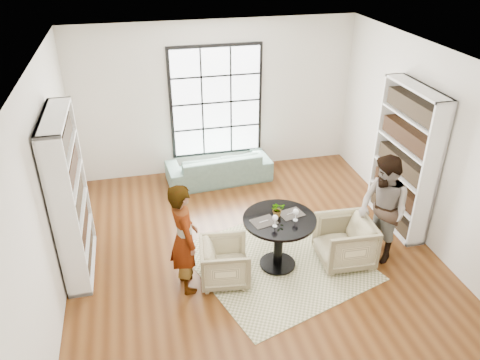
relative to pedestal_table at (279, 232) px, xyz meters
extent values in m
plane|color=brown|center=(-0.28, 0.35, -0.60)|extent=(6.00, 6.00, 0.00)
plane|color=silver|center=(-0.28, 3.35, 0.90)|extent=(5.50, 0.00, 5.50)
plane|color=silver|center=(-3.03, 0.35, 0.90)|extent=(0.00, 6.00, 6.00)
plane|color=silver|center=(2.47, 0.35, 0.90)|extent=(0.00, 6.00, 6.00)
plane|color=silver|center=(-0.28, -2.65, 0.90)|extent=(5.50, 0.00, 5.50)
plane|color=white|center=(-0.28, 0.35, 2.40)|extent=(6.00, 6.00, 0.00)
cube|color=black|center=(-0.28, 3.33, 0.85)|extent=(1.82, 0.06, 2.22)
cube|color=white|center=(-0.28, 3.29, 0.85)|extent=(1.70, 0.02, 2.10)
cube|color=beige|center=(0.02, 0.05, -0.60)|extent=(2.91, 2.91, 0.01)
cylinder|color=black|center=(0.00, 0.00, -0.58)|extent=(0.54, 0.54, 0.04)
cylinder|color=black|center=(0.00, 0.00, -0.20)|extent=(0.13, 0.13, 0.76)
cylinder|color=black|center=(0.00, 0.00, 0.21)|extent=(1.05, 1.05, 0.04)
imported|color=#739A96|center=(-0.35, 2.80, -0.31)|extent=(2.08, 0.94, 0.59)
imported|color=#BEB287|center=(-0.83, -0.14, -0.29)|extent=(0.77, 0.75, 0.63)
imported|color=#C6B98D|center=(0.99, -0.13, -0.25)|extent=(0.82, 0.80, 0.71)
imported|color=gray|center=(-1.38, -0.14, 0.21)|extent=(0.48, 0.65, 1.63)
imported|color=gray|center=(1.54, -0.13, 0.23)|extent=(0.75, 0.90, 1.68)
cube|color=black|center=(-0.24, -0.03, 0.24)|extent=(0.39, 0.34, 0.01)
cube|color=black|center=(0.20, 0.07, 0.24)|extent=(0.39, 0.34, 0.01)
cylinder|color=silver|center=(-0.12, -0.17, 0.24)|extent=(0.07, 0.07, 0.01)
cylinder|color=silver|center=(-0.12, -0.17, 0.29)|extent=(0.01, 0.01, 0.10)
sphere|color=maroon|center=(-0.12, -0.17, 0.37)|extent=(0.08, 0.08, 0.08)
ellipsoid|color=white|center=(-0.12, -0.17, 0.37)|extent=(0.08, 0.08, 0.09)
cylinder|color=silver|center=(0.20, -0.09, 0.24)|extent=(0.07, 0.07, 0.01)
cylinder|color=silver|center=(0.20, -0.09, 0.29)|extent=(0.01, 0.01, 0.11)
sphere|color=maroon|center=(0.20, -0.09, 0.37)|extent=(0.08, 0.08, 0.08)
ellipsoid|color=white|center=(0.20, -0.09, 0.37)|extent=(0.08, 0.08, 0.09)
imported|color=gray|center=(-0.01, 0.08, 0.34)|extent=(0.20, 0.18, 0.22)
camera|label=1|loc=(-1.81, -5.26, 3.92)|focal=35.00mm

